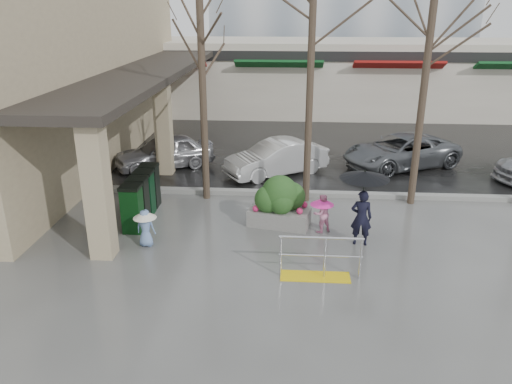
# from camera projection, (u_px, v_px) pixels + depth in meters

# --- Properties ---
(ground) EXTENTS (120.00, 120.00, 0.00)m
(ground) POSITION_uv_depth(u_px,v_px,m) (262.00, 251.00, 12.69)
(ground) COLOR #51514F
(ground) RESTS_ON ground
(street_asphalt) EXTENTS (120.00, 36.00, 0.01)m
(street_asphalt) POSITION_uv_depth(u_px,v_px,m) (281.00, 98.00, 33.22)
(street_asphalt) COLOR black
(street_asphalt) RESTS_ON ground
(curb) EXTENTS (120.00, 0.30, 0.15)m
(curb) POSITION_uv_depth(u_px,v_px,m) (269.00, 193.00, 16.40)
(curb) COLOR gray
(curb) RESTS_ON ground
(near_building) EXTENTS (6.00, 18.00, 8.00)m
(near_building) POSITION_uv_depth(u_px,v_px,m) (43.00, 56.00, 19.33)
(near_building) COLOR tan
(near_building) RESTS_ON ground
(canopy_slab) EXTENTS (2.80, 18.00, 0.25)m
(canopy_slab) POSITION_uv_depth(u_px,v_px,m) (150.00, 67.00, 19.19)
(canopy_slab) COLOR #2D2823
(canopy_slab) RESTS_ON pillar_front
(pillar_front) EXTENTS (0.55, 0.55, 3.50)m
(pillar_front) POSITION_uv_depth(u_px,v_px,m) (97.00, 190.00, 11.86)
(pillar_front) COLOR tan
(pillar_front) RESTS_ON ground
(pillar_back) EXTENTS (0.55, 0.55, 3.50)m
(pillar_back) POSITION_uv_depth(u_px,v_px,m) (164.00, 127.00, 17.92)
(pillar_back) COLOR tan
(pillar_back) RESTS_ON ground
(storefront_row) EXTENTS (34.00, 6.74, 4.00)m
(storefront_row) POSITION_uv_depth(u_px,v_px,m) (315.00, 76.00, 28.62)
(storefront_row) COLOR beige
(storefront_row) RESTS_ON ground
(handrail) EXTENTS (1.90, 0.50, 1.03)m
(handrail) POSITION_uv_depth(u_px,v_px,m) (318.00, 263.00, 11.35)
(handrail) COLOR yellow
(handrail) RESTS_ON ground
(tree_west) EXTENTS (3.20, 3.20, 6.80)m
(tree_west) POSITION_uv_depth(u_px,v_px,m) (201.00, 34.00, 14.38)
(tree_west) COLOR #382B21
(tree_west) RESTS_ON ground
(tree_midwest) EXTENTS (3.20, 3.20, 7.00)m
(tree_midwest) POSITION_uv_depth(u_px,v_px,m) (312.00, 29.00, 14.12)
(tree_midwest) COLOR #382B21
(tree_midwest) RESTS_ON ground
(tree_mideast) EXTENTS (3.20, 3.20, 6.50)m
(tree_mideast) POSITION_uv_depth(u_px,v_px,m) (429.00, 43.00, 14.04)
(tree_mideast) COLOR #382B21
(tree_mideast) RESTS_ON ground
(woman) EXTENTS (1.26, 1.26, 2.04)m
(woman) POSITION_uv_depth(u_px,v_px,m) (363.00, 197.00, 12.60)
(woman) COLOR black
(woman) RESTS_ON ground
(child_pink) EXTENTS (0.67, 0.65, 1.09)m
(child_pink) POSITION_uv_depth(u_px,v_px,m) (322.00, 210.00, 13.56)
(child_pink) COLOR pink
(child_pink) RESTS_ON ground
(child_blue) EXTENTS (0.61, 0.61, 1.01)m
(child_blue) POSITION_uv_depth(u_px,v_px,m) (145.00, 224.00, 12.76)
(child_blue) COLOR #6C8DC1
(child_blue) RESTS_ON ground
(planter) EXTENTS (1.83, 1.19, 1.47)m
(planter) POSITION_uv_depth(u_px,v_px,m) (280.00, 202.00, 13.96)
(planter) COLOR slate
(planter) RESTS_ON ground
(news_boxes) EXTENTS (0.55, 2.40, 1.34)m
(news_boxes) POSITION_uv_depth(u_px,v_px,m) (142.00, 196.00, 14.44)
(news_boxes) COLOR #0C3712
(news_boxes) RESTS_ON ground
(car_a) EXTENTS (3.97, 3.00, 1.26)m
(car_a) POSITION_uv_depth(u_px,v_px,m) (164.00, 152.00, 18.94)
(car_a) COLOR #A2A1A5
(car_a) RESTS_ON ground
(car_b) EXTENTS (3.94, 3.19, 1.26)m
(car_b) POSITION_uv_depth(u_px,v_px,m) (276.00, 158.00, 18.18)
(car_b) COLOR silver
(car_b) RESTS_ON ground
(car_c) EXTENTS (4.99, 3.87, 1.26)m
(car_c) POSITION_uv_depth(u_px,v_px,m) (401.00, 151.00, 19.01)
(car_c) COLOR slate
(car_c) RESTS_ON ground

